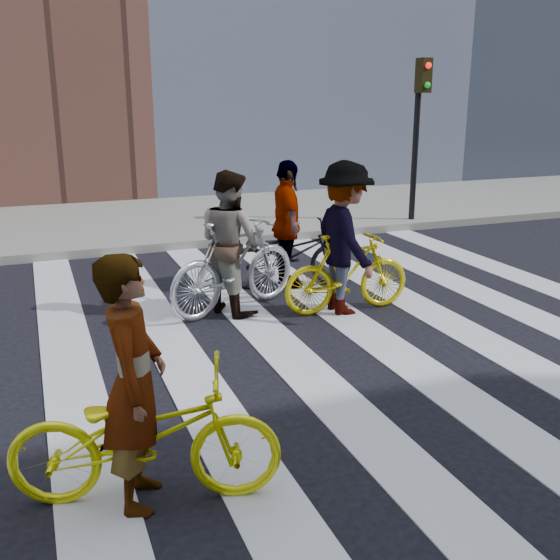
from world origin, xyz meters
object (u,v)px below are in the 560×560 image
bike_yellow_left (145,436)px  bike_silver_mid (234,265)px  traffic_signal (419,114)px  rider_mid (230,242)px  rider_rear (287,225)px  rider_left (134,383)px  bike_dark_rear (290,254)px  rider_right (345,239)px  bike_yellow_right (347,273)px

bike_yellow_left → bike_silver_mid: bike_silver_mid is taller
traffic_signal → rider_mid: bearing=-143.2°
rider_mid → rider_rear: rider_rear is taller
bike_yellow_left → rider_left: rider_left is taller
bike_yellow_left → rider_mid: (1.71, 3.65, 0.42)m
rider_rear → bike_silver_mid: bearing=135.8°
bike_dark_rear → bike_silver_mid: bearing=134.5°
rider_mid → rider_rear: (1.06, 0.74, 0.01)m
bike_dark_rear → rider_left: (-2.87, -4.39, 0.40)m
bike_silver_mid → rider_left: rider_left is taller
bike_silver_mid → rider_mid: 0.30m
bike_dark_rear → rider_right: size_ratio=0.94×
bike_dark_rear → rider_right: 1.39m
rider_rear → rider_right: bearing=-159.2°
bike_dark_rear → rider_mid: bearing=133.3°
bike_dark_rear → rider_left: size_ratio=1.03×
bike_silver_mid → rider_mid: bearing=67.2°
traffic_signal → rider_right: traffic_signal is taller
bike_yellow_left → rider_rear: rider_rear is taller
traffic_signal → rider_rear: bearing=-142.7°
bike_yellow_left → rider_rear: bearing=-15.9°
rider_mid → traffic_signal: bearing=-76.0°
bike_yellow_left → rider_right: size_ratio=0.96×
bike_yellow_right → rider_rear: 1.38m
bike_silver_mid → rider_right: 1.43m
rider_left → rider_mid: bearing=-9.4°
bike_dark_rear → bike_yellow_right: bearing=-159.2°
rider_mid → rider_right: (1.32, -0.55, 0.06)m
traffic_signal → bike_yellow_right: 6.00m
bike_silver_mid → rider_right: size_ratio=1.04×
rider_left → rider_right: rider_right is taller
bike_yellow_left → bike_dark_rear: (2.82, 4.39, -0.01)m
bike_dark_rear → rider_mid: (-1.11, -0.74, 0.43)m
traffic_signal → bike_yellow_right: traffic_signal is taller
bike_yellow_right → rider_left: rider_left is taller
traffic_signal → rider_rear: traffic_signal is taller
bike_yellow_right → bike_dark_rear: size_ratio=0.94×
rider_right → rider_mid: bearing=68.5°
rider_left → bike_yellow_right: bearing=-28.9°
bike_dark_rear → rider_left: 5.26m
traffic_signal → bike_dark_rear: bearing=-142.3°
bike_dark_rear → rider_left: rider_left is taller
traffic_signal → rider_left: (-6.85, -7.47, -1.40)m
rider_left → rider_mid: 4.05m
traffic_signal → rider_right: 5.92m
bike_silver_mid → bike_dark_rear: bike_silver_mid is taller
bike_yellow_right → rider_left: (-3.13, -3.10, 0.37)m
rider_rear → bike_yellow_right: bearing=-157.1°
bike_yellow_left → bike_dark_rear: 5.22m
bike_silver_mid → rider_mid: rider_mid is taller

